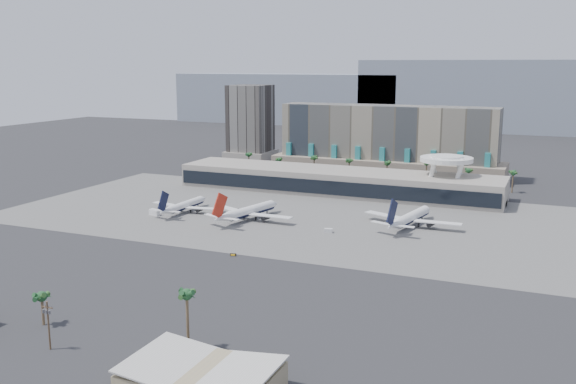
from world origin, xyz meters
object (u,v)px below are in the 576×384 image
at_px(utility_pole, 48,321).
at_px(service_vehicle_a, 155,213).
at_px(service_vehicle_b, 328,231).
at_px(airliner_right, 410,218).
at_px(taxiway_sign, 233,255).
at_px(airliner_left, 184,205).
at_px(airliner_centre, 248,211).

bearing_deg(utility_pole, service_vehicle_a, 114.29).
height_order(utility_pole, service_vehicle_b, utility_pole).
relative_size(airliner_right, taxiway_sign, 20.36).
xyz_separation_m(utility_pole, service_vehicle_b, (25.11, 127.33, -6.31)).
relative_size(airliner_left, service_vehicle_b, 11.70).
height_order(airliner_left, airliner_centre, airliner_centre).
distance_m(airliner_centre, taxiway_sign, 53.78).
bearing_deg(taxiway_sign, airliner_right, 37.41).
relative_size(utility_pole, airliner_right, 0.27).
relative_size(airliner_centre, taxiway_sign, 20.02).
height_order(service_vehicle_a, taxiway_sign, service_vehicle_a).
bearing_deg(airliner_right, utility_pole, -99.08).
xyz_separation_m(airliner_centre, taxiway_sign, (19.00, -50.21, -3.33)).
bearing_deg(utility_pole, service_vehicle_b, 78.84).
bearing_deg(service_vehicle_a, service_vehicle_b, 13.57).
distance_m(airliner_left, airliner_right, 101.56).
bearing_deg(airliner_right, taxiway_sign, -115.79).
bearing_deg(airliner_left, airliner_right, 10.26).
distance_m(utility_pole, airliner_centre, 134.87).
bearing_deg(airliner_left, service_vehicle_a, -129.97).
xyz_separation_m(airliner_centre, service_vehicle_b, (39.22, -6.77, -2.99)).
xyz_separation_m(airliner_left, airliner_right, (100.52, 14.52, 0.58)).
bearing_deg(airliner_centre, taxiway_sign, -56.06).
xyz_separation_m(utility_pole, service_vehicle_a, (-56.45, 125.08, -5.90)).
bearing_deg(taxiway_sign, airliner_centre, 94.41).
height_order(airliner_right, service_vehicle_b, airliner_right).
relative_size(service_vehicle_b, taxiway_sign, 1.49).
height_order(airliner_left, airliner_right, airliner_right).
relative_size(service_vehicle_a, taxiway_sign, 2.36).
relative_size(utility_pole, taxiway_sign, 5.57).
bearing_deg(airliner_left, taxiway_sign, -42.48).
bearing_deg(utility_pole, airliner_right, 70.44).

